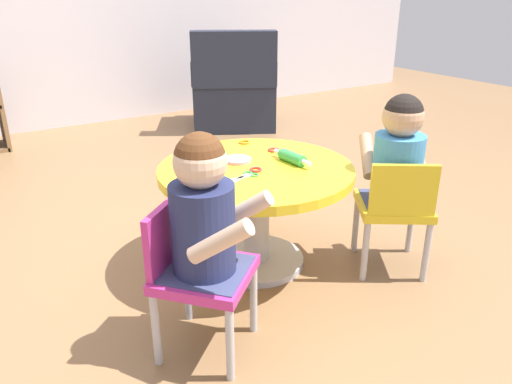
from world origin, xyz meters
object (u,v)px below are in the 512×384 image
object	(u,v)px
seated_child_right	(398,155)
armchair_dark	(234,92)
craft_table	(256,192)
craft_scissors	(246,176)
rolling_pin	(292,157)
seated_child_left	(204,211)
child_chair_left	(195,271)
child_chair_right	(395,207)

from	to	relation	value
seated_child_right	armchair_dark	size ratio (longest dim) A/B	0.53
craft_table	craft_scissors	distance (m)	0.17
rolling_pin	craft_scissors	size ratio (longest dim) A/B	1.64
craft_table	rolling_pin	distance (m)	0.22
craft_table	seated_child_right	bearing A→B (deg)	-33.58
seated_child_left	rolling_pin	distance (m)	0.71
craft_table	child_chair_left	bearing A→B (deg)	-142.18
armchair_dark	craft_table	bearing A→B (deg)	-117.75
craft_table	armchair_dark	world-z (taller)	armchair_dark
craft_table	craft_scissors	bearing A→B (deg)	-140.55
craft_table	craft_scissors	world-z (taller)	craft_scissors
craft_table	rolling_pin	world-z (taller)	rolling_pin
child_chair_left	armchair_dark	xyz separation A→B (m)	(1.61, 2.52, 0.00)
craft_table	armchair_dark	size ratio (longest dim) A/B	0.87
child_chair_left	armchair_dark	bearing A→B (deg)	57.47
armchair_dark	craft_scissors	size ratio (longest dim) A/B	6.85
craft_scissors	seated_child_right	bearing A→B (deg)	-22.99
seated_child_right	child_chair_right	bearing A→B (deg)	-124.08
child_chair_left	seated_child_left	size ratio (longest dim) A/B	1.05
child_chair_left	craft_scissors	xyz separation A→B (m)	(0.38, 0.29, 0.17)
craft_table	child_chair_left	xyz separation A→B (m)	(-0.48, -0.37, -0.05)
seated_child_left	rolling_pin	size ratio (longest dim) A/B	2.21
seated_child_left	armchair_dark	bearing A→B (deg)	58.20
armchair_dark	rolling_pin	world-z (taller)	armchair_dark
seated_child_left	child_chair_left	bearing A→B (deg)	131.12
seated_child_left	craft_scissors	distance (m)	0.48
craft_table	child_chair_left	size ratio (longest dim) A/B	1.57
child_chair_right	seated_child_right	distance (m)	0.23
child_chair_left	rolling_pin	size ratio (longest dim) A/B	2.32
child_chair_left	armchair_dark	world-z (taller)	armchair_dark
craft_table	rolling_pin	size ratio (longest dim) A/B	3.65
seated_child_right	rolling_pin	xyz separation A→B (m)	(-0.34, 0.29, -0.03)
child_chair_left	child_chair_right	bearing A→B (deg)	0.22
seated_child_left	rolling_pin	bearing A→B (deg)	30.25
craft_table	seated_child_right	world-z (taller)	seated_child_right
seated_child_left	child_chair_right	xyz separation A→B (m)	(0.93, 0.03, -0.23)
seated_child_left	seated_child_right	xyz separation A→B (m)	(0.95, 0.07, 0.00)
child_chair_left	seated_child_right	world-z (taller)	seated_child_right
child_chair_right	craft_scissors	distance (m)	0.67
seated_child_right	armchair_dark	bearing A→B (deg)	75.74
seated_child_left	armchair_dark	xyz separation A→B (m)	(1.58, 2.55, -0.22)
child_chair_right	rolling_pin	xyz separation A→B (m)	(-0.32, 0.32, 0.19)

